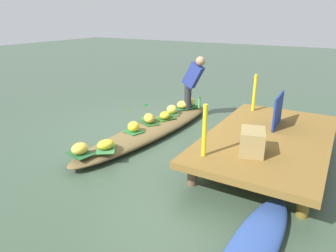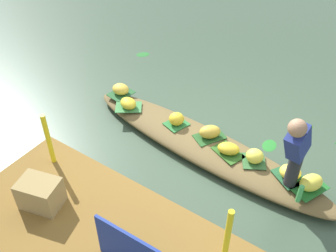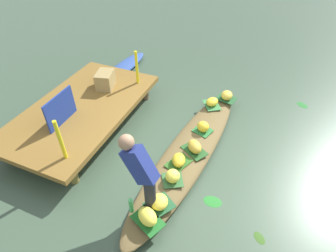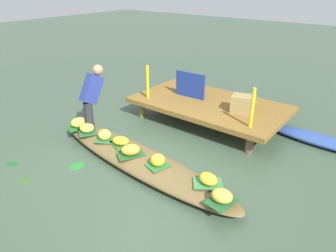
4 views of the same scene
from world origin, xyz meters
TOP-DOWN VIEW (x-y plane):
  - canal_water at (0.00, 0.00)m, footprint 40.00×40.00m
  - dock_platform at (0.03, 2.23)m, footprint 3.20×1.80m
  - vendor_boat at (0.00, 0.00)m, footprint 4.11×1.10m
  - moored_boat at (2.21, 2.62)m, footprint 2.02×0.56m
  - leaf_mat_0 at (-1.26, -0.00)m, footprint 0.49×0.47m
  - banana_bunch_0 at (-1.26, -0.00)m, footprint 0.33×0.32m
  - leaf_mat_1 at (-0.41, 0.04)m, footprint 0.49×0.41m
  - banana_bunch_1 at (-0.41, 0.04)m, footprint 0.35×0.30m
  - leaf_mat_2 at (1.70, -0.22)m, footprint 0.37×0.44m
  - banana_bunch_2 at (1.70, -0.22)m, footprint 0.30×0.26m
  - leaf_mat_3 at (-1.54, 0.04)m, footprint 0.44×0.52m
  - banana_bunch_3 at (-1.54, 0.04)m, footprint 0.35×0.38m
  - leaf_mat_4 at (1.37, 0.00)m, footprint 0.50×0.47m
  - banana_bunch_4 at (1.37, 0.00)m, footprint 0.34×0.30m
  - leaf_mat_5 at (-0.04, -0.10)m, footprint 0.45×0.51m
  - banana_bunch_5 at (-0.04, -0.10)m, footprint 0.37×0.37m
  - leaf_mat_6 at (-0.77, 0.00)m, footprint 0.42×0.42m
  - banana_bunch_6 at (-0.77, 0.00)m, footprint 0.28×0.27m
  - leaf_mat_7 at (0.51, -0.07)m, footprint 0.36×0.39m
  - banana_bunch_7 at (0.51, -0.07)m, footprint 0.31×0.31m
  - vendor_person at (-1.30, 0.23)m, footprint 0.23×0.52m
  - water_bottle at (-1.49, 0.32)m, footprint 0.06×0.06m
  - market_banner at (-0.47, 2.23)m, footprint 0.72×0.05m
  - railing_post_west at (-1.17, 1.63)m, footprint 0.06×0.06m
  - railing_post_east at (1.23, 1.63)m, footprint 0.06×0.06m
  - produce_crate at (0.82, 2.17)m, footprint 0.51×0.43m
  - drifting_plant_1 at (-0.76, -0.65)m, footprint 0.22×0.30m
  - drifting_plant_2 at (-1.66, -1.29)m, footprint 0.28×0.18m
  - drifting_plant_3 at (-1.07, -1.40)m, footprint 0.23×0.23m

SIDE VIEW (x-z plane):
  - canal_water at x=0.00m, z-range 0.00..0.00m
  - drifting_plant_1 at x=-0.76m, z-range 0.00..0.01m
  - drifting_plant_2 at x=-1.66m, z-range 0.00..0.01m
  - drifting_plant_3 at x=-1.07m, z-range 0.00..0.01m
  - moored_boat at x=2.21m, z-range 0.00..0.16m
  - vendor_boat at x=0.00m, z-range 0.00..0.22m
  - leaf_mat_0 at x=-1.26m, z-range 0.22..0.23m
  - leaf_mat_1 at x=-0.41m, z-range 0.22..0.23m
  - leaf_mat_2 at x=1.70m, z-range 0.22..0.23m
  - leaf_mat_3 at x=-1.54m, z-range 0.22..0.23m
  - leaf_mat_4 at x=1.37m, z-range 0.22..0.23m
  - leaf_mat_5 at x=-0.04m, z-range 0.22..0.23m
  - leaf_mat_6 at x=-0.77m, z-range 0.22..0.23m
  - leaf_mat_7 at x=0.51m, z-range 0.22..0.23m
  - banana_bunch_1 at x=-0.41m, z-range 0.22..0.36m
  - banana_bunch_4 at x=1.37m, z-range 0.22..0.37m
  - banana_bunch_0 at x=-1.26m, z-range 0.22..0.38m
  - banana_bunch_2 at x=1.70m, z-range 0.22..0.39m
  - banana_bunch_5 at x=-0.04m, z-range 0.22..0.40m
  - banana_bunch_6 at x=-0.77m, z-range 0.22..0.41m
  - banana_bunch_7 at x=0.51m, z-range 0.22..0.41m
  - banana_bunch_3 at x=-1.54m, z-range 0.22..0.42m
  - water_bottle at x=-1.49m, z-range 0.22..0.47m
  - dock_platform at x=0.03m, z-range 0.16..0.60m
  - produce_crate at x=0.82m, z-range 0.44..0.78m
  - market_banner at x=-0.47m, z-range 0.44..0.99m
  - railing_post_west at x=-1.17m, z-range 0.44..1.16m
  - railing_post_east at x=1.23m, z-range 0.44..1.16m
  - vendor_person at x=-1.30m, z-range 0.30..1.50m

